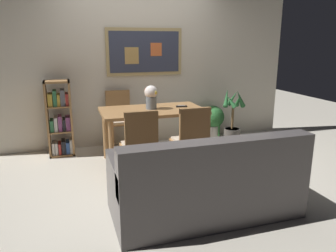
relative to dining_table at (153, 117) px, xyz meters
name	(u,v)px	position (x,y,z in m)	size (l,w,h in m)	color
ground_plane	(164,172)	(0.03, -0.44, -0.64)	(12.00, 12.00, 0.00)	beige
wall_back_with_painting	(139,64)	(0.04, 0.98, 0.66)	(5.20, 0.14, 2.60)	beige
dining_table	(153,117)	(0.00, 0.00, 0.00)	(1.41, 0.80, 0.75)	#9E7042
dining_chair_far_left	(119,115)	(-0.35, 0.73, -0.11)	(0.40, 0.41, 0.91)	#9E7042
dining_chair_near_left	(140,141)	(-0.35, -0.72, -0.11)	(0.40, 0.41, 0.91)	#9E7042
dining_chair_near_right	(192,136)	(0.30, -0.72, -0.11)	(0.40, 0.41, 0.91)	#9E7042
leather_couch	(207,185)	(0.11, -1.60, -0.33)	(1.80, 0.84, 0.84)	#514C4C
bookshelf	(60,121)	(-1.23, 0.66, -0.12)	(0.36, 0.28, 1.12)	#9E7042
potted_ivy	(213,120)	(1.28, 0.76, -0.32)	(0.38, 0.38, 0.58)	#B2ADA3
potted_palm	(232,124)	(1.47, 0.41, -0.31)	(0.39, 0.40, 0.93)	#4C4742
flower_vase	(151,96)	(-0.01, 0.03, 0.29)	(0.19, 0.19, 0.32)	slate
tv_remote	(182,106)	(0.43, 0.02, 0.12)	(0.16, 0.07, 0.02)	black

